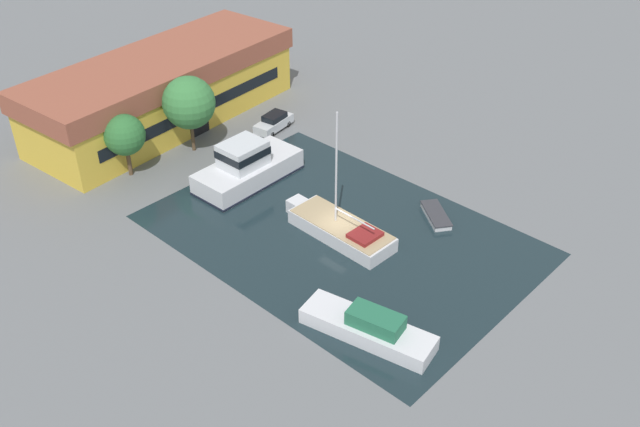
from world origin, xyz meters
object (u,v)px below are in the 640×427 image
object	(u,v)px
warehouse_building	(163,89)
quay_tree_near_building	(124,135)
sailboat_moored	(340,228)
cabin_boat	(369,328)
quay_tree_by_water	(189,103)
parked_car	(274,122)
motor_cruiser	(247,167)
small_dinghy	(436,215)

from	to	relation	value
warehouse_building	quay_tree_near_building	xyz separation A→B (m)	(-8.58, -6.23, 0.52)
sailboat_moored	cabin_boat	xyz separation A→B (m)	(-7.04, -8.82, 0.10)
quay_tree_by_water	sailboat_moored	distance (m)	19.60
warehouse_building	cabin_boat	bearing A→B (deg)	-110.85
warehouse_building	quay_tree_near_building	distance (m)	10.61
parked_car	quay_tree_by_water	bearing A→B (deg)	62.60
motor_cruiser	quay_tree_near_building	bearing A→B (deg)	35.18
parked_car	cabin_boat	size ratio (longest dim) A/B	0.50
quay_tree_near_building	parked_car	xyz separation A→B (m)	(14.57, -3.16, -3.09)
quay_tree_by_water	cabin_boat	distance (m)	29.33
quay_tree_by_water	parked_car	world-z (taller)	quay_tree_by_water
quay_tree_near_building	warehouse_building	bearing A→B (deg)	35.97
warehouse_building	quay_tree_by_water	size ratio (longest dim) A/B	3.96
warehouse_building	small_dinghy	world-z (taller)	warehouse_building
quay_tree_near_building	small_dinghy	size ratio (longest dim) A/B	1.42
quay_tree_near_building	motor_cruiser	size ratio (longest dim) A/B	0.58
warehouse_building	quay_tree_by_water	xyz separation A→B (m)	(-1.95, -6.81, 1.46)
sailboat_moored	cabin_boat	size ratio (longest dim) A/B	1.13
quay_tree_by_water	small_dinghy	size ratio (longest dim) A/B	1.80
warehouse_building	parked_car	xyz separation A→B (m)	(5.99, -9.38, -2.56)
quay_tree_by_water	cabin_boat	xyz separation A→B (m)	(-7.91, -27.95, -4.08)
warehouse_building	parked_car	size ratio (longest dim) A/B	6.23
quay_tree_near_building	quay_tree_by_water	size ratio (longest dim) A/B	0.79
warehouse_building	small_dinghy	size ratio (longest dim) A/B	7.11
small_dinghy	cabin_boat	bearing A→B (deg)	-125.39
sailboat_moored	warehouse_building	bearing A→B (deg)	85.35
quay_tree_near_building	quay_tree_by_water	world-z (taller)	quay_tree_by_water
warehouse_building	cabin_boat	distance (m)	36.22
quay_tree_near_building	sailboat_moored	bearing A→B (deg)	-73.71
sailboat_moored	small_dinghy	distance (m)	8.21
quay_tree_by_water	cabin_boat	size ratio (longest dim) A/B	0.78
quay_tree_by_water	motor_cruiser	xyz separation A→B (m)	(-0.33, -7.85, -3.45)
small_dinghy	sailboat_moored	bearing A→B (deg)	-173.65
motor_cruiser	small_dinghy	xyz separation A→B (m)	(6.58, -15.35, -1.15)
sailboat_moored	cabin_boat	distance (m)	11.29
warehouse_building	small_dinghy	distance (m)	30.47
quay_tree_by_water	warehouse_building	bearing A→B (deg)	73.98
quay_tree_near_building	motor_cruiser	distance (m)	10.82
cabin_boat	sailboat_moored	bearing A→B (deg)	39.72
warehouse_building	cabin_boat	world-z (taller)	warehouse_building
parked_car	motor_cruiser	bearing A→B (deg)	113.07
small_dinghy	cabin_boat	world-z (taller)	cabin_boat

